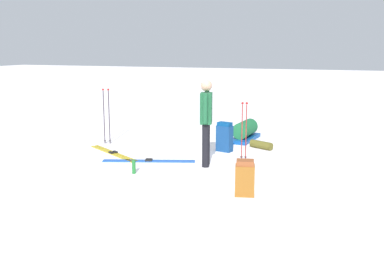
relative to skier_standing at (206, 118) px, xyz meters
name	(u,v)px	position (x,y,z in m)	size (l,w,h in m)	color
ground_plane	(192,159)	(0.43, -0.35, -0.95)	(80.00, 80.00, 0.00)	white
skier_standing	(206,118)	(0.00, 0.00, 0.00)	(0.30, 0.55, 1.70)	black
ski_pair_near	(149,161)	(1.20, 0.13, -0.94)	(1.86, 0.78, 0.05)	#2151AE
ski_pair_far	(113,153)	(2.23, -0.19, -0.94)	(1.68, 1.10, 0.05)	gold
backpack_large_dark	(245,178)	(-1.14, 1.44, -0.67)	(0.35, 0.31, 0.57)	brown
backpack_bright	(225,137)	(-0.01, -1.27, -0.63)	(0.38, 0.28, 0.67)	navy
ski_poles_planted_near	(244,128)	(-0.59, -0.69, -0.28)	(0.15, 0.09, 1.21)	maroon
ski_poles_planted_far	(106,113)	(2.91, -1.06, -0.21)	(0.19, 0.11, 1.35)	black
gear_sled	(245,131)	(-0.15, -2.62, -0.73)	(0.55, 1.26, 0.49)	#0F4493
sleeping_mat_rolled	(261,145)	(-0.73, -1.82, -0.86)	(0.18, 0.18, 0.55)	brown
thermos_bottle	(134,167)	(1.08, 1.00, -0.82)	(0.07, 0.07, 0.26)	#1F6D2C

